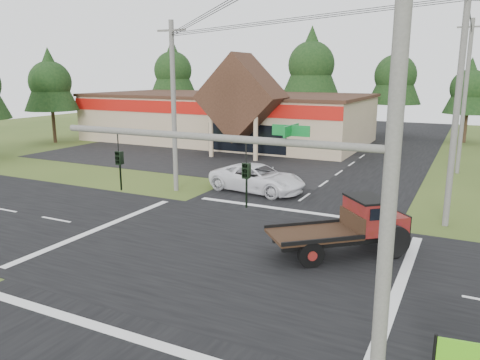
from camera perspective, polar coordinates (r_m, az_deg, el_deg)
The scene contains 18 objects.
ground at distance 19.97m, azimuth -1.57°, elevation -8.81°, with size 120.00×120.00×0.00m, color #374B1B.
road_ns at distance 19.96m, azimuth -1.57°, elevation -8.78°, with size 12.00×120.00×0.02m, color black.
road_ew at distance 19.96m, azimuth -1.57°, elevation -8.77°, with size 120.00×12.00×0.02m, color black.
parking_apron at distance 42.69m, azimuth -6.15°, elevation 2.86°, with size 28.00×14.00×0.02m, color black.
cvs_building at distance 52.24m, azimuth -1.51°, elevation 7.81°, with size 30.40×18.20×9.19m.
traffic_signal_mast at distance 9.79m, azimuth 7.71°, elevation -4.77°, with size 8.12×0.24×7.00m.
utility_pole_nr at distance 9.11m, azimuth 17.99°, elevation 1.27°, with size 2.00×0.30×11.00m.
utility_pole_nw at distance 29.64m, azimuth -8.09°, elevation 8.90°, with size 2.00×0.30×10.50m.
utility_pole_ne at distance 24.41m, azimuth 24.95°, elevation 8.20°, with size 2.00×0.30×11.50m.
utility_pole_n at distance 38.39m, azimuth 25.73°, elevation 9.17°, with size 2.00×0.30×11.20m.
tree_row_a at distance 68.41m, azimuth -8.19°, elevation 13.30°, with size 6.72×6.72×12.12m.
tree_row_b at distance 65.06m, azimuth 0.32°, elevation 12.27°, with size 5.60×5.60×10.10m.
tree_row_c at distance 60.36m, azimuth 8.69°, elevation 14.00°, with size 7.28×7.28×13.13m.
tree_row_d at distance 59.01m, azimuth 18.44°, elevation 12.22°, with size 6.16×6.16×11.11m.
tree_row_e at distance 56.37m, azimuth 26.21°, elevation 10.21°, with size 5.04×5.04×9.09m.
tree_side_w at distance 54.63m, azimuth -22.17°, elevation 11.24°, with size 5.60×5.60×10.10m.
antique_flatbed_truck at distance 19.75m, azimuth 12.17°, elevation -5.60°, with size 2.22×5.81×2.43m, color #56190C, non-canonical shape.
white_pickup at distance 29.78m, azimuth 2.15°, elevation 0.22°, with size 2.86×6.20×1.72m, color white.
Camera 1 is at (8.78, -16.35, 7.37)m, focal length 35.00 mm.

